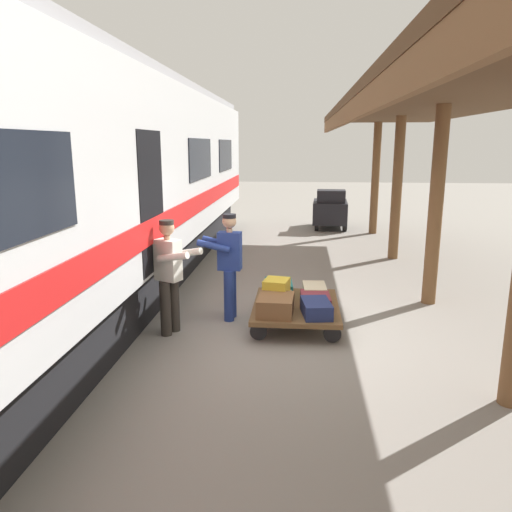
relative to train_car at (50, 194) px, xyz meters
name	(u,v)px	position (x,y,z in m)	size (l,w,h in m)	color
ground_plane	(303,336)	(-3.69, 0.00, -2.06)	(60.00, 60.00, 0.00)	gray
platform_canopy	(477,103)	(-5.85, 0.00, 1.22)	(3.20, 18.36, 3.56)	brown
train_car	(50,194)	(0.00, 0.00, 0.00)	(3.02, 20.36, 4.00)	silver
luggage_cart	(296,307)	(-3.57, -0.49, -1.78)	(1.32, 1.74, 0.32)	brown
suitcase_navy_fabric	(316,308)	(-3.87, -0.01, -1.63)	(0.39, 0.62, 0.21)	navy
suitcase_cream_canvas	(314,290)	(-3.87, -0.97, -1.65)	(0.37, 0.56, 0.18)	beige
suitcase_teal_softside	(278,288)	(-3.28, -0.97, -1.63)	(0.45, 0.64, 0.22)	#1E666B
suitcase_gray_aluminum	(277,298)	(-3.28, -0.49, -1.65)	(0.44, 0.46, 0.18)	#9EA0A5
suitcase_burgundy_valise	(315,300)	(-3.87, -0.49, -1.66)	(0.44, 0.61, 0.17)	maroon
suitcase_brown_leather	(276,305)	(-3.28, -0.01, -1.60)	(0.51, 0.63, 0.27)	brown
suitcase_yellow_case	(277,286)	(-3.27, -0.47, -1.45)	(0.36, 0.40, 0.22)	gold
porter_in_overalls	(229,263)	(-2.50, -0.64, -1.14)	(0.69, 0.46, 1.70)	navy
porter_by_door	(170,273)	(-1.73, 0.06, -1.14)	(0.74, 0.60, 1.70)	#332D28
baggage_tug	(330,210)	(-4.61, -9.59, -1.43)	(1.19, 1.75, 1.30)	black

